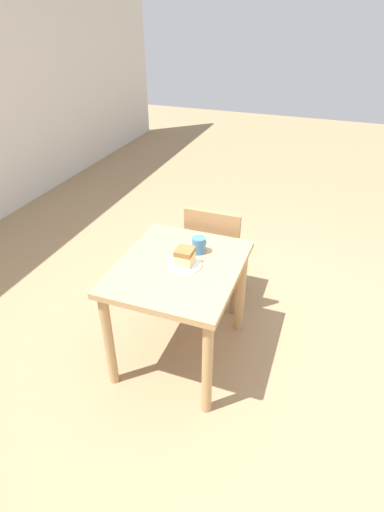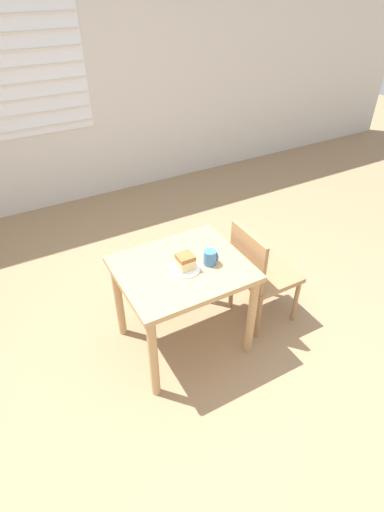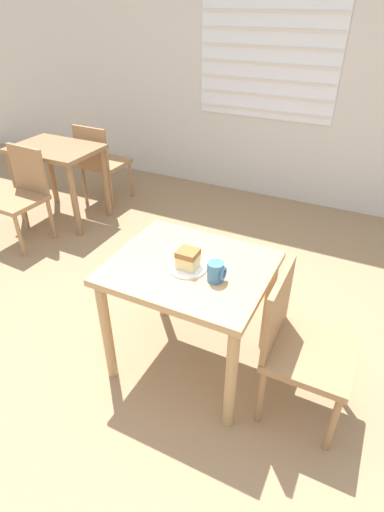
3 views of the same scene
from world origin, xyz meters
TOP-DOWN VIEW (x-y plane):
  - ground_plane at (0.00, 0.00)m, footprint 14.00×14.00m
  - wall_back at (-0.00, 3.03)m, footprint 10.00×0.10m
  - dining_table_near at (0.00, 0.39)m, footprint 0.85×0.72m
  - dining_table_far at (-2.01, 1.56)m, footprint 0.82×0.57m
  - chair_near_window at (0.63, 0.34)m, footprint 0.42×0.42m
  - chair_far_corner at (-2.02, 1.07)m, footprint 0.44×0.44m
  - chair_far_opposite at (-1.88, 2.05)m, footprint 0.44×0.44m
  - plate at (0.01, 0.35)m, footprint 0.20×0.20m
  - cake_slice at (0.01, 0.35)m, footprint 0.11×0.10m
  - coffee_mug at (0.18, 0.32)m, footprint 0.09×0.09m

SIDE VIEW (x-z plane):
  - ground_plane at x=0.00m, z-range 0.00..0.00m
  - chair_near_window at x=0.63m, z-range 0.04..0.89m
  - chair_far_corner at x=-2.02m, z-range 0.04..0.89m
  - chair_far_opposite at x=-1.88m, z-range 0.04..0.89m
  - dining_table_far at x=-2.01m, z-range 0.22..0.96m
  - dining_table_near at x=0.00m, z-range 0.24..0.97m
  - plate at x=0.01m, z-range 0.73..0.74m
  - coffee_mug at x=0.18m, z-range 0.73..0.83m
  - cake_slice at x=0.01m, z-range 0.74..0.84m
  - wall_back at x=0.00m, z-range 0.00..2.80m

